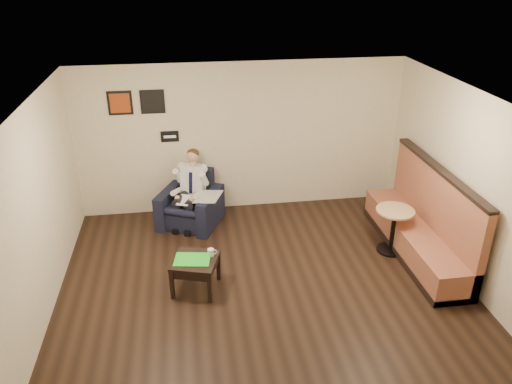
{
  "coord_description": "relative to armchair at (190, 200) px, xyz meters",
  "views": [
    {
      "loc": [
        -1.02,
        -5.67,
        4.49
      ],
      "look_at": [
        0.0,
        1.2,
        1.15
      ],
      "focal_mm": 35.0,
      "sensor_mm": 36.0,
      "label": 1
    }
  ],
  "objects": [
    {
      "name": "newspaper",
      "position": [
        0.32,
        -0.26,
        0.17
      ],
      "size": [
        0.57,
        0.63,
        0.01
      ],
      "primitive_type": "cube",
      "rotation": [
        0.0,
        0.0,
        -0.37
      ],
      "color": "silver",
      "rests_on": "armchair"
    },
    {
      "name": "cafe_table",
      "position": [
        3.26,
        -1.43,
        -0.09
      ],
      "size": [
        0.68,
        0.68,
        0.77
      ],
      "primitive_type": "cylinder",
      "rotation": [
        0.0,
        0.0,
        0.11
      ],
      "color": "tan",
      "rests_on": "ground"
    },
    {
      "name": "armchair",
      "position": [
        0.0,
        0.0,
        0.0
      ],
      "size": [
        1.3,
        1.3,
        0.95
      ],
      "primitive_type": "cube",
      "rotation": [
        0.0,
        0.0,
        -0.42
      ],
      "color": "black",
      "rests_on": "ground"
    },
    {
      "name": "ceiling",
      "position": [
        1.02,
        -2.42,
        2.32
      ],
      "size": [
        6.0,
        6.0,
        0.02
      ],
      "primitive_type": "cube",
      "color": "white",
      "rests_on": "wall_back"
    },
    {
      "name": "smartphone",
      "position": [
        0.13,
        -1.84,
        0.04
      ],
      "size": [
        0.18,
        0.14,
        0.01
      ],
      "primitive_type": "cube",
      "rotation": [
        0.0,
        0.0,
        -0.48
      ],
      "color": "black",
      "rests_on": "side_table"
    },
    {
      "name": "banquette",
      "position": [
        3.61,
        -1.53,
        0.25
      ],
      "size": [
        0.68,
        2.84,
        1.45
      ],
      "primitive_type": "cube",
      "color": "#9A543B",
      "rests_on": "ground"
    },
    {
      "name": "wall_right",
      "position": [
        4.02,
        -2.42,
        0.92
      ],
      "size": [
        0.02,
        6.0,
        2.8
      ],
      "primitive_type": "cube",
      "color": "#EEE3C2",
      "rests_on": "ground"
    },
    {
      "name": "lap_papers",
      "position": [
        -0.09,
        -0.21,
        0.11
      ],
      "size": [
        0.31,
        0.37,
        0.01
      ],
      "primitive_type": "cube",
      "rotation": [
        0.0,
        0.0,
        -0.35
      ],
      "color": "white",
      "rests_on": "seated_man"
    },
    {
      "name": "green_folder",
      "position": [
        -0.02,
        -2.0,
        0.04
      ],
      "size": [
        0.56,
        0.44,
        0.01
      ],
      "primitive_type": "cube",
      "rotation": [
        0.0,
        0.0,
        -0.17
      ],
      "color": "#2AD52D",
      "rests_on": "side_table"
    },
    {
      "name": "coffee_mug",
      "position": [
        0.25,
        -1.92,
        0.08
      ],
      "size": [
        0.12,
        0.12,
        0.11
      ],
      "primitive_type": "cylinder",
      "rotation": [
        0.0,
        0.0,
        -0.31
      ],
      "color": "white",
      "rests_on": "side_table"
    },
    {
      "name": "seated_man",
      "position": [
        -0.05,
        -0.11,
        0.18
      ],
      "size": [
        0.95,
        1.1,
        1.3
      ],
      "primitive_type": null,
      "rotation": [
        0.0,
        0.0,
        -0.42
      ],
      "color": "silver",
      "rests_on": "armchair"
    },
    {
      "name": "art_print_right",
      "position": [
        -0.53,
        0.56,
        1.67
      ],
      "size": [
        0.42,
        0.03,
        0.42
      ],
      "primitive_type": "cube",
      "color": "black",
      "rests_on": "wall_back"
    },
    {
      "name": "seating_sign",
      "position": [
        -0.28,
        0.56,
        1.02
      ],
      "size": [
        0.32,
        0.02,
        0.2
      ],
      "primitive_type": "cube",
      "color": "black",
      "rests_on": "wall_back"
    },
    {
      "name": "wall_left",
      "position": [
        -1.98,
        -2.42,
        0.92
      ],
      "size": [
        0.02,
        6.0,
        2.8
      ],
      "primitive_type": "cube",
      "color": "#EEE3C2",
      "rests_on": "ground"
    },
    {
      "name": "ground",
      "position": [
        1.02,
        -2.42,
        -0.48
      ],
      "size": [
        6.0,
        6.0,
        0.0
      ],
      "primitive_type": "plane",
      "color": "black",
      "rests_on": "ground"
    },
    {
      "name": "art_print_left",
      "position": [
        -1.08,
        0.56,
        1.67
      ],
      "size": [
        0.42,
        0.03,
        0.42
      ],
      "primitive_type": "cube",
      "color": "#A03B13",
      "rests_on": "wall_back"
    },
    {
      "name": "wall_back",
      "position": [
        1.02,
        0.58,
        0.92
      ],
      "size": [
        6.0,
        0.02,
        2.8
      ],
      "primitive_type": "cube",
      "color": "#EEE3C2",
      "rests_on": "ground"
    },
    {
      "name": "side_table",
      "position": [
        0.02,
        -1.99,
        -0.22
      ],
      "size": [
        0.78,
        0.78,
        0.51
      ],
      "primitive_type": "cube",
      "rotation": [
        0.0,
        0.0,
        -0.31
      ],
      "color": "black",
      "rests_on": "ground"
    }
  ]
}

